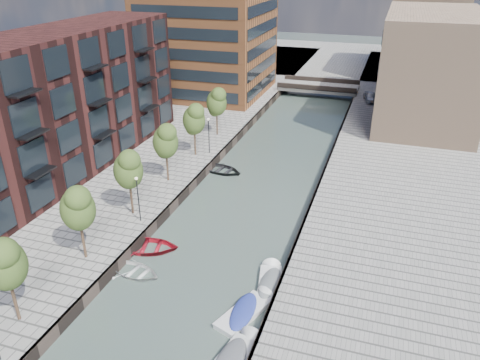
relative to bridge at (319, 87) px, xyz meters
The scene contains 24 objects.
water 32.03m from the bridge, 90.00° to the right, with size 300.00×300.00×0.00m, color #38473F.
quay_left 48.17m from the bridge, 138.37° to the right, with size 60.00×140.00×1.00m, color gray.
quay_right 35.79m from the bridge, 63.43° to the right, with size 20.00×140.00×1.00m, color gray.
quay_wall_left 32.59m from the bridge, 100.79° to the right, with size 0.25×140.00×1.00m, color #332823.
quay_wall_right 32.59m from the bridge, 79.21° to the right, with size 0.25×140.00×1.00m, color #332823.
far_closure 28.01m from the bridge, 90.00° to the left, with size 80.00×40.00×1.00m, color gray.
apartment_block 46.99m from the bridge, 115.46° to the right, with size 8.00×38.00×14.00m, color black.
tan_block_near 19.99m from the bridge, 32.01° to the right, with size 12.00×25.00×14.00m, color #9C7B5F.
tan_block_far 23.87m from the bridge, 45.00° to the left, with size 12.00×20.00×16.00m, color #9C7B5F.
bridge is the anchor object (origin of this frame).
tree_1 61.71m from the bridge, 97.93° to the right, with size 2.50×2.50×5.95m.
tree_2 54.81m from the bridge, 98.95° to the right, with size 2.50×2.50×5.95m.
tree_3 47.92m from the bridge, 100.25° to the right, with size 2.50×2.50×5.95m.
tree_4 41.08m from the bridge, 102.00° to the right, with size 2.50×2.50×5.95m.
tree_5 34.30m from the bridge, 104.44° to the right, with size 2.50×2.50×5.95m.
tree_6 27.63m from the bridge, 108.10° to the right, with size 2.50×2.50×5.95m.
lamp_1 48.58m from the bridge, 98.53° to the right, with size 0.24×0.24×4.12m.
lamp_2 32.87m from the bridge, 102.68° to the right, with size 0.24×0.24×4.12m.
sloop_2 50.73m from the bridge, 96.00° to the right, with size 3.63×5.09×1.05m, color #A71221.
sloop_3 53.76m from the bridge, 94.99° to the right, with size 2.94×4.12×0.85m, color silver.
sloop_4 34.82m from the bridge, 97.99° to the right, with size 3.47×4.86×1.01m, color black.
motorboat_3 55.14m from the bridge, 85.28° to the right, with size 3.14×4.91×1.55m.
motorboat_4 51.79m from the bridge, 84.25° to the right, with size 2.41×4.71×1.50m.
car 10.03m from the bridge, 28.43° to the right, with size 1.73×4.29×1.46m, color #BBBCC1.
Camera 1 is at (11.61, -6.09, 21.51)m, focal length 35.00 mm.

